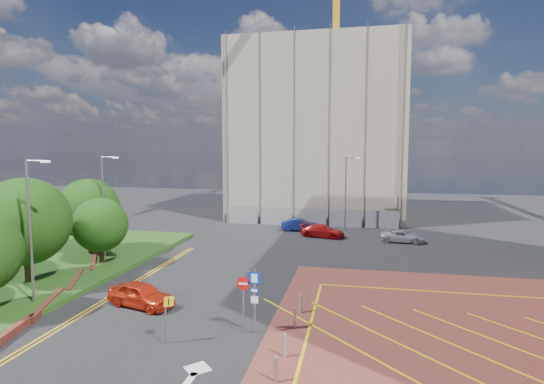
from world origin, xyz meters
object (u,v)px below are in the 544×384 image
(car_red_left, at_px, (141,295))
(car_blue_back, at_px, (300,225))
(tree_c, at_px, (100,225))
(sign_cluster, at_px, (250,294))
(warning_sign, at_px, (166,313))
(tree_d, at_px, (89,209))
(lamp_left_near, at_px, (31,225))
(lamp_back, at_px, (346,191))
(car_red_back, at_px, (323,231))
(lamp_left_far, at_px, (104,202))
(tree_b, at_px, (25,221))
(car_silver_back, at_px, (402,236))

(car_red_left, distance_m, car_blue_back, 24.33)
(tree_c, relative_size, sign_cluster, 1.53)
(car_blue_back, bearing_deg, tree_c, 140.31)
(warning_sign, bearing_deg, tree_d, 134.03)
(tree_d, relative_size, lamp_left_near, 0.76)
(lamp_back, distance_m, car_red_back, 5.86)
(tree_d, relative_size, sign_cluster, 1.90)
(lamp_left_far, height_order, sign_cluster, lamp_left_far)
(tree_d, distance_m, car_red_back, 21.70)
(tree_b, relative_size, lamp_left_near, 0.84)
(tree_d, distance_m, lamp_back, 25.47)
(car_blue_back, bearing_deg, car_red_back, -138.70)
(tree_d, bearing_deg, warning_sign, -45.97)
(lamp_left_near, relative_size, car_red_left, 1.99)
(lamp_left_far, bearing_deg, tree_d, 154.32)
(car_silver_back, bearing_deg, car_red_back, 88.71)
(sign_cluster, xyz_separation_m, warning_sign, (-3.46, -1.78, -0.52))
(lamp_left_far, relative_size, sign_cluster, 2.50)
(lamp_left_near, bearing_deg, warning_sign, -16.82)
(lamp_back, distance_m, warning_sign, 29.84)
(car_blue_back, xyz_separation_m, car_red_back, (2.69, -2.79, -0.02))
(sign_cluster, bearing_deg, lamp_left_far, 143.18)
(sign_cluster, relative_size, car_silver_back, 0.79)
(lamp_left_far, height_order, car_red_left, lamp_left_far)
(tree_b, distance_m, car_red_left, 9.75)
(tree_d, distance_m, lamp_left_near, 11.76)
(car_red_back, bearing_deg, lamp_left_far, 139.65)
(tree_b, height_order, car_red_left, tree_b)
(sign_cluster, height_order, car_silver_back, sign_cluster)
(sign_cluster, bearing_deg, car_blue_back, 92.41)
(warning_sign, bearing_deg, lamp_left_near, 163.18)
(lamp_back, height_order, warning_sign, lamp_back)
(lamp_back, relative_size, car_blue_back, 2.01)
(tree_c, xyz_separation_m, lamp_back, (17.58, 18.00, 1.17))
(tree_d, distance_m, car_red_left, 14.29)
(tree_c, xyz_separation_m, car_silver_back, (23.01, 13.20, -2.63))
(tree_b, bearing_deg, tree_c, 68.20)
(tree_c, bearing_deg, car_red_left, -44.56)
(lamp_left_far, distance_m, warning_sign, 17.35)
(tree_c, relative_size, car_red_left, 1.22)
(lamp_back, xyz_separation_m, car_red_left, (-10.68, -24.80, -3.68))
(tree_d, relative_size, lamp_back, 0.76)
(car_blue_back, bearing_deg, car_red_left, 163.56)
(sign_cluster, xyz_separation_m, car_red_back, (1.60, 23.06, -1.31))
(car_red_left, xyz_separation_m, car_red_back, (8.49, 20.84, -0.04))
(lamp_back, bearing_deg, tree_d, -143.91)
(car_red_back, relative_size, car_silver_back, 1.09)
(lamp_left_far, relative_size, lamp_back, 1.00)
(lamp_left_far, relative_size, car_red_left, 1.99)
(lamp_left_far, xyz_separation_m, car_blue_back, (13.63, 14.83, -4.00))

